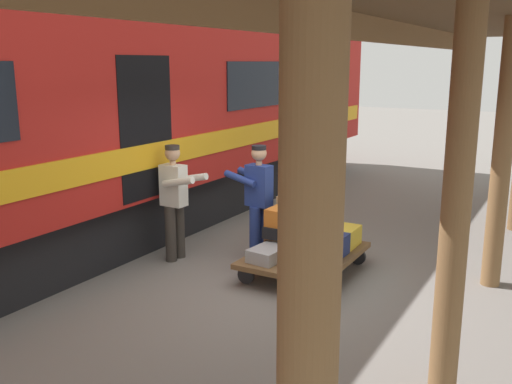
{
  "coord_description": "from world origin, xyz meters",
  "views": [
    {
      "loc": [
        -3.13,
        6.2,
        2.86
      ],
      "look_at": [
        0.58,
        -0.31,
        1.15
      ],
      "focal_mm": 40.04,
      "sensor_mm": 36.0,
      "label": 1
    }
  ],
  "objects_px": {
    "suitcase_yellow_case": "(338,237)",
    "suitcase_olive_duffel": "(309,242)",
    "train_car": "(70,116)",
    "suitcase_tan_vintage": "(297,201)",
    "suitcase_gray_aluminum": "(269,253)",
    "suitcase_cream_canvas": "(309,258)",
    "suitcase_navy_fabric": "(324,246)",
    "porter_in_overalls": "(258,198)",
    "porter_by_door": "(175,199)",
    "luggage_cart": "(305,256)",
    "suitcase_teal_softside": "(301,232)",
    "suitcase_orange_carryall": "(284,217)",
    "suitcase_black_hardshell": "(284,230)",
    "suitcase_brown_leather": "(286,242)",
    "suitcase_slate_roller": "(299,216)"
  },
  "relations": [
    {
      "from": "luggage_cart",
      "to": "porter_by_door",
      "type": "xyz_separation_m",
      "value": [
        1.9,
        0.4,
        0.67
      ]
    },
    {
      "from": "train_car",
      "to": "suitcase_tan_vintage",
      "type": "height_order",
      "value": "train_car"
    },
    {
      "from": "suitcase_olive_duffel",
      "to": "porter_by_door",
      "type": "relative_size",
      "value": 0.27
    },
    {
      "from": "train_car",
      "to": "suitcase_navy_fabric",
      "type": "relative_size",
      "value": 29.34
    },
    {
      "from": "train_car",
      "to": "luggage_cart",
      "type": "bearing_deg",
      "value": -170.68
    },
    {
      "from": "train_car",
      "to": "suitcase_black_hardshell",
      "type": "bearing_deg",
      "value": -170.22
    },
    {
      "from": "suitcase_tan_vintage",
      "to": "suitcase_orange_carryall",
      "type": "distance_m",
      "value": 0.51
    },
    {
      "from": "suitcase_gray_aluminum",
      "to": "suitcase_yellow_case",
      "type": "height_order",
      "value": "suitcase_yellow_case"
    },
    {
      "from": "suitcase_orange_carryall",
      "to": "suitcase_teal_softside",
      "type": "bearing_deg",
      "value": -91.21
    },
    {
      "from": "suitcase_navy_fabric",
      "to": "suitcase_gray_aluminum",
      "type": "relative_size",
      "value": 1.05
    },
    {
      "from": "suitcase_yellow_case",
      "to": "suitcase_cream_canvas",
      "type": "height_order",
      "value": "suitcase_yellow_case"
    },
    {
      "from": "porter_by_door",
      "to": "luggage_cart",
      "type": "bearing_deg",
      "value": -168.12
    },
    {
      "from": "luggage_cart",
      "to": "suitcase_olive_duffel",
      "type": "height_order",
      "value": "suitcase_olive_duffel"
    },
    {
      "from": "suitcase_gray_aluminum",
      "to": "suitcase_olive_duffel",
      "type": "height_order",
      "value": "suitcase_olive_duffel"
    },
    {
      "from": "suitcase_gray_aluminum",
      "to": "suitcase_cream_canvas",
      "type": "bearing_deg",
      "value": 180.0
    },
    {
      "from": "suitcase_brown_leather",
      "to": "suitcase_black_hardshell",
      "type": "relative_size",
      "value": 0.91
    },
    {
      "from": "suitcase_olive_duffel",
      "to": "suitcase_navy_fabric",
      "type": "bearing_deg",
      "value": -91.24
    },
    {
      "from": "suitcase_black_hardshell",
      "to": "suitcase_olive_duffel",
      "type": "distance_m",
      "value": 0.75
    },
    {
      "from": "suitcase_navy_fabric",
      "to": "suitcase_olive_duffel",
      "type": "xyz_separation_m",
      "value": [
        0.01,
        0.48,
        0.19
      ]
    },
    {
      "from": "suitcase_navy_fabric",
      "to": "suitcase_black_hardshell",
      "type": "relative_size",
      "value": 1.12
    },
    {
      "from": "luggage_cart",
      "to": "suitcase_navy_fabric",
      "type": "distance_m",
      "value": 0.34
    },
    {
      "from": "suitcase_teal_softside",
      "to": "suitcase_gray_aluminum",
      "type": "relative_size",
      "value": 0.86
    },
    {
      "from": "train_car",
      "to": "suitcase_navy_fabric",
      "type": "xyz_separation_m",
      "value": [
        -3.98,
        -0.61,
        -1.61
      ]
    },
    {
      "from": "suitcase_tan_vintage",
      "to": "suitcase_cream_canvas",
      "type": "bearing_deg",
      "value": 124.18
    },
    {
      "from": "porter_in_overalls",
      "to": "porter_by_door",
      "type": "bearing_deg",
      "value": 30.12
    },
    {
      "from": "luggage_cart",
      "to": "suitcase_brown_leather",
      "type": "relative_size",
      "value": 3.68
    },
    {
      "from": "suitcase_yellow_case",
      "to": "suitcase_black_hardshell",
      "type": "relative_size",
      "value": 1.12
    },
    {
      "from": "suitcase_gray_aluminum",
      "to": "porter_by_door",
      "type": "relative_size",
      "value": 0.33
    },
    {
      "from": "suitcase_gray_aluminum",
      "to": "porter_by_door",
      "type": "bearing_deg",
      "value": -3.34
    },
    {
      "from": "suitcase_black_hardshell",
      "to": "suitcase_gray_aluminum",
      "type": "bearing_deg",
      "value": 92.84
    },
    {
      "from": "suitcase_cream_canvas",
      "to": "porter_in_overalls",
      "type": "relative_size",
      "value": 0.3
    },
    {
      "from": "luggage_cart",
      "to": "suitcase_tan_vintage",
      "type": "relative_size",
      "value": 3.42
    },
    {
      "from": "suitcase_navy_fabric",
      "to": "suitcase_brown_leather",
      "type": "bearing_deg",
      "value": 0.0
    },
    {
      "from": "suitcase_teal_softside",
      "to": "suitcase_orange_carryall",
      "type": "bearing_deg",
      "value": 88.79
    },
    {
      "from": "suitcase_orange_carryall",
      "to": "porter_in_overalls",
      "type": "xyz_separation_m",
      "value": [
        0.56,
        -0.26,
        0.14
      ]
    },
    {
      "from": "suitcase_orange_carryall",
      "to": "porter_in_overalls",
      "type": "bearing_deg",
      "value": -25.32
    },
    {
      "from": "suitcase_black_hardshell",
      "to": "porter_by_door",
      "type": "distance_m",
      "value": 1.66
    },
    {
      "from": "suitcase_yellow_case",
      "to": "suitcase_olive_duffel",
      "type": "relative_size",
      "value": 1.29
    },
    {
      "from": "suitcase_black_hardshell",
      "to": "porter_in_overalls",
      "type": "xyz_separation_m",
      "value": [
        0.55,
        -0.23,
        0.34
      ]
    },
    {
      "from": "suitcase_gray_aluminum",
      "to": "suitcase_olive_duffel",
      "type": "xyz_separation_m",
      "value": [
        -0.57,
        -0.01,
        0.24
      ]
    },
    {
      "from": "suitcase_black_hardshell",
      "to": "porter_by_door",
      "type": "relative_size",
      "value": 0.31
    },
    {
      "from": "suitcase_cream_canvas",
      "to": "suitcase_orange_carryall",
      "type": "height_order",
      "value": "suitcase_orange_carryall"
    },
    {
      "from": "suitcase_tan_vintage",
      "to": "suitcase_gray_aluminum",
      "type": "bearing_deg",
      "value": 93.24
    },
    {
      "from": "train_car",
      "to": "suitcase_gray_aluminum",
      "type": "bearing_deg",
      "value": -178.1
    },
    {
      "from": "luggage_cart",
      "to": "suitcase_slate_roller",
      "type": "bearing_deg",
      "value": -55.23
    },
    {
      "from": "suitcase_black_hardshell",
      "to": "porter_by_door",
      "type": "xyz_separation_m",
      "value": [
        1.59,
        0.38,
        0.34
      ]
    },
    {
      "from": "suitcase_brown_leather",
      "to": "suitcase_olive_duffel",
      "type": "height_order",
      "value": "suitcase_olive_duffel"
    },
    {
      "from": "train_car",
      "to": "porter_in_overalls",
      "type": "xyz_separation_m",
      "value": [
        -2.84,
        -0.81,
        -1.14
      ]
    },
    {
      "from": "suitcase_slate_roller",
      "to": "suitcase_teal_softside",
      "type": "bearing_deg",
      "value": -130.7
    },
    {
      "from": "suitcase_cream_canvas",
      "to": "suitcase_tan_vintage",
      "type": "xyz_separation_m",
      "value": [
        0.63,
        -0.93,
        0.47
      ]
    }
  ]
}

